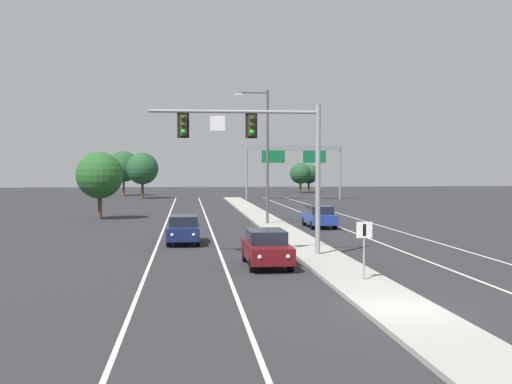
% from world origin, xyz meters
% --- Properties ---
extents(ground_plane, '(260.00, 260.00, 0.00)m').
position_xyz_m(ground_plane, '(0.00, 0.00, 0.00)').
color(ground_plane, '#28282B').
extents(median_island, '(2.40, 110.00, 0.15)m').
position_xyz_m(median_island, '(0.00, 18.00, 0.07)').
color(median_island, '#9E9B93').
rests_on(median_island, ground).
extents(lane_stripe_oncoming_center, '(0.14, 100.00, 0.01)m').
position_xyz_m(lane_stripe_oncoming_center, '(-4.70, 25.00, 0.00)').
color(lane_stripe_oncoming_center, silver).
rests_on(lane_stripe_oncoming_center, ground).
extents(lane_stripe_receding_center, '(0.14, 100.00, 0.01)m').
position_xyz_m(lane_stripe_receding_center, '(4.70, 25.00, 0.00)').
color(lane_stripe_receding_center, silver).
rests_on(lane_stripe_receding_center, ground).
extents(edge_stripe_left, '(0.14, 100.00, 0.01)m').
position_xyz_m(edge_stripe_left, '(-8.00, 25.00, 0.00)').
color(edge_stripe_left, silver).
rests_on(edge_stripe_left, ground).
extents(edge_stripe_right, '(0.14, 100.00, 0.01)m').
position_xyz_m(edge_stripe_right, '(8.00, 25.00, 0.00)').
color(edge_stripe_right, silver).
rests_on(edge_stripe_right, ground).
extents(overhead_signal_mast, '(8.13, 0.44, 7.20)m').
position_xyz_m(overhead_signal_mast, '(-2.71, 11.85, 5.37)').
color(overhead_signal_mast, gray).
rests_on(overhead_signal_mast, median_island).
extents(median_sign_post, '(0.60, 0.10, 2.20)m').
position_xyz_m(median_sign_post, '(0.19, 4.74, 1.59)').
color(median_sign_post, gray).
rests_on(median_sign_post, median_island).
extents(street_lamp_median, '(2.58, 0.28, 10.00)m').
position_xyz_m(street_lamp_median, '(-0.55, 29.38, 5.79)').
color(street_lamp_median, '#4C4C51').
rests_on(street_lamp_median, median_island).
extents(car_oncoming_darkred, '(1.85, 4.48, 1.58)m').
position_xyz_m(car_oncoming_darkred, '(-2.88, 9.31, 0.82)').
color(car_oncoming_darkred, '#5B0F14').
rests_on(car_oncoming_darkred, ground).
extents(car_oncoming_navy, '(1.88, 4.49, 1.58)m').
position_xyz_m(car_oncoming_navy, '(-6.53, 18.27, 0.82)').
color(car_oncoming_navy, '#141E4C').
rests_on(car_oncoming_navy, ground).
extents(car_receding_blue, '(1.86, 4.49, 1.58)m').
position_xyz_m(car_receding_blue, '(3.15, 27.01, 0.82)').
color(car_receding_blue, navy).
rests_on(car_receding_blue, ground).
extents(highway_sign_gantry, '(13.28, 0.42, 7.50)m').
position_xyz_m(highway_sign_gantry, '(8.20, 68.25, 6.16)').
color(highway_sign_gantry, gray).
rests_on(highway_sign_gantry, ground).
extents(tree_far_left_a, '(4.52, 4.52, 6.54)m').
position_xyz_m(tree_far_left_a, '(-12.69, 73.65, 4.27)').
color(tree_far_left_a, '#4C3823').
rests_on(tree_far_left_a, ground).
extents(tree_far_right_b, '(3.51, 3.51, 5.08)m').
position_xyz_m(tree_far_right_b, '(15.41, 94.95, 3.31)').
color(tree_far_right_b, '#4C3823').
rests_on(tree_far_right_b, ground).
extents(tree_far_left_c, '(3.93, 3.93, 5.68)m').
position_xyz_m(tree_far_left_c, '(-13.64, 36.34, 3.70)').
color(tree_far_left_c, '#4C3823').
rests_on(tree_far_left_c, ground).
extents(tree_far_right_c, '(3.64, 3.64, 5.27)m').
position_xyz_m(tree_far_right_c, '(13.15, 90.73, 3.43)').
color(tree_far_right_c, '#4C3823').
rests_on(tree_far_right_c, ground).
extents(tree_far_left_b, '(4.85, 4.85, 7.02)m').
position_xyz_m(tree_far_left_b, '(-16.28, 83.35, 4.59)').
color(tree_far_left_b, '#4C3823').
rests_on(tree_far_left_b, ground).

